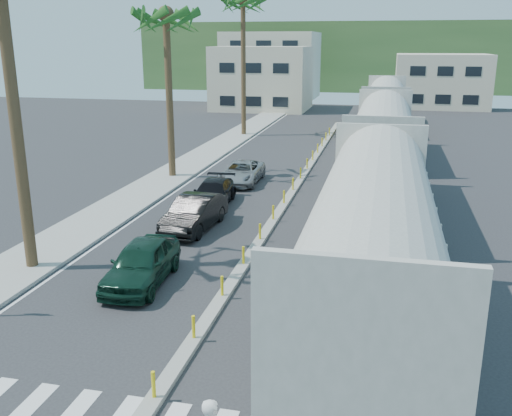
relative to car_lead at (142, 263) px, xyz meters
The scene contains 13 objects.
ground 6.57m from the car_lead, 60.28° to the right, with size 140.00×140.00×0.00m, color #28282B.
sidewalk 20.06m from the car_lead, 105.24° to the left, with size 3.00×90.00×0.15m, color gray.
rails 23.82m from the car_lead, 69.77° to the left, with size 1.56×100.00×0.06m.
median 14.68m from the car_lead, 77.27° to the left, with size 0.45×60.00×0.85m.
lane_markings 19.39m from the car_lead, 86.80° to the left, with size 9.42×90.00×0.01m.
freight_train 18.28m from the car_lead, 63.04° to the left, with size 3.00×60.94×5.85m.
palm_trees 20.35m from the car_lead, 105.94° to the left, with size 3.50×37.20×13.75m.
buildings 66.17m from the car_lead, 92.76° to the left, with size 38.00×27.00×10.00m.
hillside 94.54m from the car_lead, 88.04° to the left, with size 80.00×20.00×12.00m, color #385628.
car_lead is the anchor object (origin of this frame).
car_second 6.40m from the car_lead, 91.44° to the left, with size 2.01×4.93×1.59m, color black.
car_third 10.54m from the car_lead, 92.80° to the left, with size 2.23×4.81×1.36m, color black.
car_rear 15.88m from the car_lead, 90.98° to the left, with size 2.32×4.91×1.35m, color #999C9E.
Camera 1 is at (5.14, -12.25, 8.51)m, focal length 40.00 mm.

